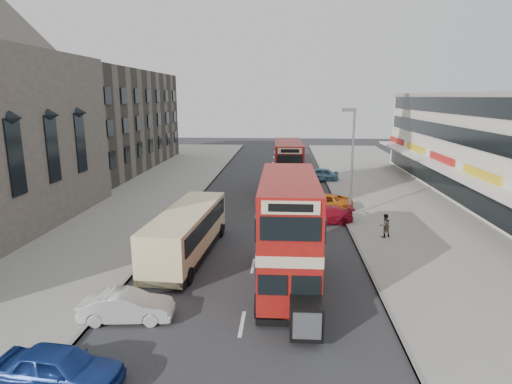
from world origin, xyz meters
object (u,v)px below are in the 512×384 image
at_px(car_left_near, 60,368).
at_px(pedestrian_near, 385,225).
at_px(bus_main, 288,233).
at_px(cyclist, 316,206).
at_px(coach, 187,231).
at_px(street_lamp, 351,154).
at_px(car_left_front, 127,306).
at_px(bus_second, 288,169).
at_px(car_right_a, 323,215).
at_px(car_right_b, 323,202).
at_px(car_right_c, 318,175).

bearing_deg(car_left_near, pedestrian_near, -36.36).
distance_m(bus_main, car_left_near, 10.73).
bearing_deg(cyclist, coach, -129.85).
height_order(bus_main, pedestrian_near, bus_main).
bearing_deg(street_lamp, car_left_front, -125.05).
distance_m(bus_second, car_right_a, 8.81).
height_order(car_right_a, car_right_b, car_right_b).
height_order(street_lamp, car_right_b, street_lamp).
relative_size(bus_main, car_left_near, 2.36).
height_order(bus_main, car_right_c, bus_main).
bearing_deg(car_right_a, coach, -56.65).
distance_m(car_right_b, car_right_c, 11.99).
distance_m(bus_second, car_left_near, 27.66).
bearing_deg(street_lamp, pedestrian_near, -73.07).
distance_m(coach, car_right_b, 13.66).
xyz_separation_m(car_right_c, cyclist, (-1.13, -13.04, -0.09)).
bearing_deg(cyclist, car_right_a, -83.14).
xyz_separation_m(bus_main, car_left_front, (-6.55, -3.59, -2.11)).
bearing_deg(pedestrian_near, car_left_front, 17.46).
bearing_deg(car_left_front, street_lamp, -40.64).
distance_m(car_left_near, car_right_c, 35.56).
xyz_separation_m(car_right_b, cyclist, (-0.59, -1.06, -0.01)).
xyz_separation_m(car_left_near, car_left_front, (0.58, 4.16, -0.06)).
height_order(car_left_near, car_left_front, car_left_near).
relative_size(car_right_b, pedestrian_near, 3.05).
relative_size(coach, car_right_c, 2.25).
bearing_deg(car_left_front, cyclist, -33.35).
bearing_deg(car_left_front, coach, -12.35).
relative_size(bus_main, pedestrian_near, 6.10).
xyz_separation_m(bus_second, cyclist, (2.16, -5.70, -1.90)).
distance_m(street_lamp, cyclist, 4.85).
bearing_deg(street_lamp, bus_main, -110.65).
distance_m(coach, car_right_c, 24.36).
xyz_separation_m(bus_second, car_right_b, (2.75, -4.64, -1.89)).
xyz_separation_m(bus_second, car_left_near, (-7.24, -26.63, -1.86)).
xyz_separation_m(street_lamp, cyclist, (-2.40, 0.77, -4.14)).
distance_m(bus_main, coach, 6.86).
height_order(bus_second, car_left_near, bus_second).
xyz_separation_m(bus_main, bus_second, (0.12, 18.88, -0.18)).
bearing_deg(pedestrian_near, car_right_b, -87.27).
bearing_deg(car_right_c, car_right_a, -2.11).
relative_size(bus_second, car_right_b, 1.87).
relative_size(car_left_near, car_right_c, 0.93).
xyz_separation_m(car_right_a, cyclist, (-0.31, 2.54, 0.02)).
relative_size(car_left_front, car_right_c, 0.87).
distance_m(coach, car_left_near, 11.49).
bearing_deg(car_right_b, bus_main, -11.67).
bearing_deg(car_left_front, pedestrian_near, -54.90).
height_order(bus_main, cyclist, bus_main).
bearing_deg(bus_second, car_left_front, 72.04).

